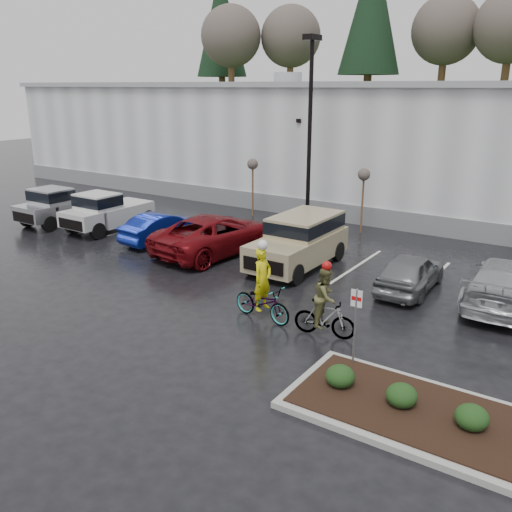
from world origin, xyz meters
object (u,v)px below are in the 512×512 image
Objects in this scene: pickup_silver at (67,204)px; car_far_silver at (505,282)px; sapling_mid at (364,178)px; pickup_white at (112,210)px; fire_lane_sign at (355,319)px; lamppost at (310,114)px; sapling_west at (253,167)px; car_blue at (163,227)px; car_red at (216,234)px; car_grey at (410,272)px; suv_tan at (298,242)px; cyclist_olive at (325,309)px; cyclist_hivis at (262,296)px.

car_far_silver is at bearing 1.86° from pickup_silver.
sapling_mid reaches higher than pickup_white.
car_far_silver is (7.69, -6.01, -1.95)m from sapling_mid.
fire_lane_sign is 0.42× the size of pickup_silver.
lamppost is 2.88× the size of sapling_mid.
car_blue is (-0.52, -6.71, -2.04)m from sapling_west.
car_red is 1.51× the size of car_grey.
fire_lane_sign is at bearing -56.54° from lamppost.
sapling_west is at bearing 135.39° from suv_tan.
cyclist_olive is at bearing -53.19° from suv_tan.
sapling_west is 17.46m from fire_lane_sign.
car_grey is at bearing -23.73° from cyclist_hivis.
pickup_silver and pickup_white have the same top height.
pickup_silver is (-19.22, 6.09, -0.43)m from fire_lane_sign.
lamppost is 7.59m from car_red.
car_blue is at bearing 6.43° from car_red.
car_far_silver is at bearing -26.17° from lamppost.
sapling_mid is 0.52× the size of car_red.
lamppost is at bearing 123.46° from fire_lane_sign.
car_red is at bearing -3.25° from pickup_white.
sapling_mid is at bearing 21.80° from lamppost.
cyclist_olive reaches higher than suv_tan.
car_red is 9.07m from cyclist_olive.
suv_tan is (-5.27, 6.36, -0.38)m from fire_lane_sign.
cyclist_hivis is (15.58, -4.79, -0.19)m from pickup_silver.
suv_tan is at bearing -44.61° from sapling_west.
cyclist_olive is (3.78, -5.06, -0.19)m from suv_tan.
cyclist_hivis reaches higher than suv_tan.
pickup_silver is at bearing -178.91° from suv_tan.
pickup_white is 3.85m from car_blue.
fire_lane_sign reaches higher than suv_tan.
car_grey is at bearing -37.45° from lamppost.
sapling_mid is at bearing -39.15° from car_far_silver.
pickup_silver is 0.97× the size of car_far_silver.
lamppost is at bearing -38.71° from car_grey.
car_grey is at bearing 0.72° from pickup_silver.
pickup_silver is 1.00× the size of pickup_white.
pickup_silver is (-11.42, -5.71, -4.71)m from lamppost.
sapling_mid is at bearing 112.49° from fire_lane_sign.
sapling_west is 6.50m from sapling_mid.
lamppost reaches higher than suv_tan.
cyclist_olive is (10.31, -11.50, -1.89)m from sapling_west.
cyclist_hivis is at bearing -72.16° from suv_tan.
pickup_white is at bearing 61.12° from cyclist_olive.
car_red is at bearing -174.49° from car_blue.
suv_tan is 7.68m from car_far_silver.
sapling_west is 15.56m from cyclist_olive.
pickup_silver is at bearing 6.22° from car_red.
cyclist_olive is at bearing -82.96° from cyclist_hivis.
fire_lane_sign reaches higher than car_blue.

